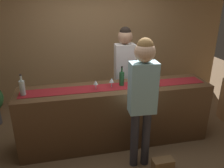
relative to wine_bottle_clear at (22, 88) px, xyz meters
The scene contains 11 objects.
ground_plane 1.69m from the wine_bottle_clear, ahead, with size 10.00×10.00×0.00m, color brown.
back_wall 2.36m from the wine_bottle_clear, 55.67° to the left, with size 6.00×0.12×2.90m, color tan.
bar_counter 1.44m from the wine_bottle_clear, ahead, with size 2.90×0.60×0.95m, color #543821.
counter_runner_cloth 1.32m from the wine_bottle_clear, ahead, with size 2.76×0.28×0.01m, color maroon.
wine_bottle_clear is the anchor object (origin of this frame).
wine_bottle_green 1.41m from the wine_bottle_clear, ahead, with size 0.07×0.07×0.30m.
wine_glass_near_customer 1.00m from the wine_bottle_clear, ahead, with size 0.07×0.07×0.14m.
wine_glass_mid_counter 1.24m from the wine_bottle_clear, ahead, with size 0.07×0.07×0.14m.
bartender 1.71m from the wine_bottle_clear, 20.54° to the left, with size 0.35×0.25×1.75m.
customer_sipping 1.62m from the wine_bottle_clear, 21.42° to the right, with size 0.35×0.25×1.78m.
handbag 2.16m from the wine_bottle_clear, 25.40° to the right, with size 0.28×0.14×0.22m, color olive.
Camera 1 is at (-0.73, -3.03, 2.23)m, focal length 36.11 mm.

